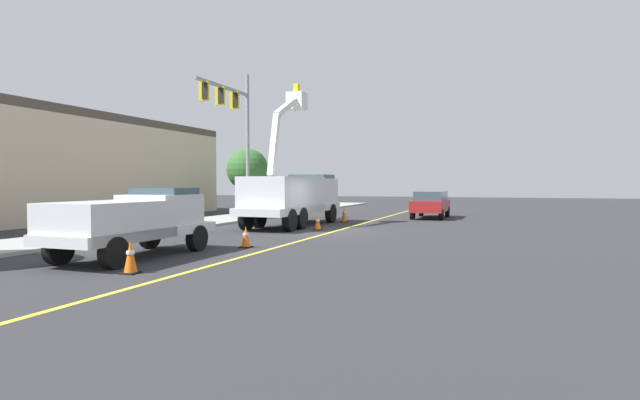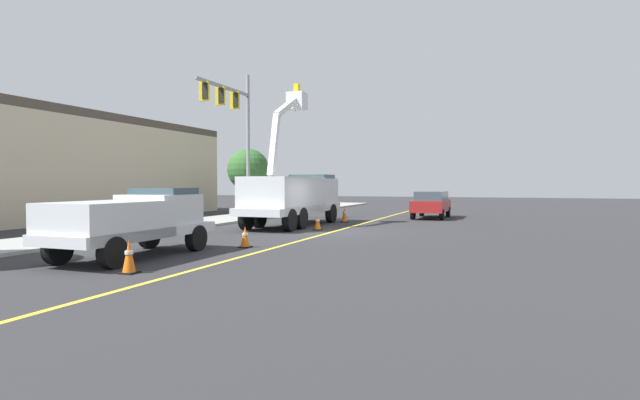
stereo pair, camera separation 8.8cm
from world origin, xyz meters
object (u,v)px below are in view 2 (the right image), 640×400
(traffic_cone_mid_front, at_px, (245,237))
(traffic_signal_mast, at_px, (234,120))
(traffic_cone_mid_rear, at_px, (318,222))
(traffic_cone_trailing, at_px, (344,214))
(passing_minivan, at_px, (431,203))
(service_pickup_truck, at_px, (132,220))
(utility_bucket_truck, at_px, (293,195))
(traffic_cone_leading, at_px, (129,257))

(traffic_cone_mid_front, relative_size, traffic_signal_mast, 0.08)
(traffic_cone_mid_rear, bearing_deg, traffic_signal_mast, 60.80)
(traffic_cone_trailing, bearing_deg, traffic_signal_mast, 103.57)
(passing_minivan, relative_size, traffic_cone_trailing, 5.49)
(service_pickup_truck, distance_m, traffic_cone_trailing, 15.22)
(utility_bucket_truck, distance_m, traffic_cone_mid_rear, 3.00)
(passing_minivan, xyz_separation_m, traffic_signal_mast, (-6.44, 10.44, 4.90))
(service_pickup_truck, xyz_separation_m, passing_minivan, (20.00, -6.44, -0.15))
(traffic_cone_trailing, height_order, traffic_signal_mast, traffic_signal_mast)
(service_pickup_truck, bearing_deg, utility_bucket_truck, -1.61)
(passing_minivan, distance_m, traffic_cone_leading, 22.72)
(utility_bucket_truck, xyz_separation_m, traffic_cone_leading, (-14.11, -1.41, -1.21))
(traffic_cone_mid_front, bearing_deg, traffic_cone_leading, 176.07)
(traffic_cone_leading, relative_size, traffic_cone_trailing, 0.94)
(service_pickup_truck, bearing_deg, traffic_cone_trailing, -8.18)
(service_pickup_truck, relative_size, traffic_cone_mid_rear, 7.76)
(traffic_signal_mast, bearing_deg, utility_bucket_truck, -111.11)
(passing_minivan, bearing_deg, traffic_cone_mid_rear, 157.60)
(traffic_cone_mid_rear, bearing_deg, traffic_cone_leading, 177.29)
(service_pickup_truck, bearing_deg, passing_minivan, -17.84)
(utility_bucket_truck, distance_m, service_pickup_truck, 11.90)
(utility_bucket_truck, bearing_deg, traffic_signal_mast, 68.89)
(service_pickup_truck, height_order, traffic_signal_mast, traffic_signal_mast)
(traffic_cone_leading, bearing_deg, traffic_cone_mid_front, -3.93)
(passing_minivan, height_order, traffic_cone_mid_front, passing_minivan)
(traffic_cone_leading, relative_size, traffic_cone_mid_rear, 1.15)
(service_pickup_truck, distance_m, traffic_cone_leading, 2.91)
(traffic_cone_mid_front, xyz_separation_m, traffic_signal_mast, (10.42, 6.12, 5.51))
(utility_bucket_truck, height_order, service_pickup_truck, utility_bucket_truck)
(utility_bucket_truck, relative_size, traffic_cone_trailing, 9.35)
(utility_bucket_truck, xyz_separation_m, service_pickup_truck, (-11.88, 0.33, -0.50))
(traffic_signal_mast, bearing_deg, traffic_cone_mid_rear, -119.20)
(service_pickup_truck, height_order, traffic_cone_mid_front, service_pickup_truck)
(utility_bucket_truck, height_order, passing_minivan, utility_bucket_truck)
(service_pickup_truck, distance_m, traffic_cone_mid_front, 3.85)
(utility_bucket_truck, bearing_deg, service_pickup_truck, 178.39)
(traffic_cone_trailing, bearing_deg, traffic_cone_mid_front, 179.74)
(traffic_cone_mid_front, bearing_deg, passing_minivan, -14.39)
(traffic_cone_mid_front, distance_m, traffic_cone_mid_rear, 6.89)
(traffic_cone_mid_front, relative_size, traffic_cone_mid_rear, 1.01)
(traffic_cone_leading, relative_size, traffic_signal_mast, 0.10)
(service_pickup_truck, bearing_deg, traffic_cone_mid_front, -33.93)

